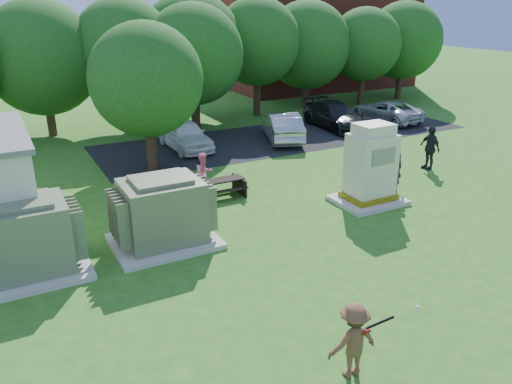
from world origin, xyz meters
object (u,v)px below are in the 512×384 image
person_at_picnic (204,174)px  generator_cabinet (370,169)px  car_dark (335,115)px  transformer_left (24,240)px  person_by_generator (393,168)px  person_walking_right (430,148)px  picnic_table (223,186)px  car_silver_b (385,111)px  car_white (185,134)px  batter (353,341)px  transformer_right (163,213)px  car_silver_a (282,126)px

person_at_picnic → generator_cabinet: bearing=-50.1°
person_at_picnic → car_dark: size_ratio=0.32×
transformer_left → car_dark: transformer_left is taller
person_by_generator → person_walking_right: person_by_generator is taller
picnic_table → car_dark: (10.02, 6.72, 0.30)m
car_silver_b → picnic_table: bearing=20.3°
car_white → car_dark: bearing=-0.9°
person_at_picnic → car_silver_b: person_at_picnic is taller
car_white → person_at_picnic: bearing=-105.3°
transformer_left → car_silver_b: (20.43, 9.28, -0.33)m
generator_cabinet → person_at_picnic: bearing=143.4°
car_silver_b → person_by_generator: bearing=43.9°
batter → car_silver_b: 22.41m
picnic_table → person_at_picnic: (-0.50, 0.59, 0.37)m
transformer_right → person_walking_right: 12.31m
picnic_table → car_silver_b: 15.10m
person_walking_right → car_silver_b: (4.52, 7.76, -0.29)m
batter → car_dark: batter is taller
transformer_left → batter: bearing=-54.2°
transformer_left → transformer_right: bearing=0.0°
transformer_left → transformer_right: (3.70, 0.00, 0.00)m
transformer_right → car_dark: transformer_right is taller
car_silver_a → car_silver_b: (7.58, 0.75, -0.09)m
person_at_picnic → car_white: person_at_picnic is taller
person_walking_right → generator_cabinet: bearing=-64.9°
person_by_generator → car_white: 10.38m
person_by_generator → batter: bearing=72.1°
person_walking_right → car_silver_a: person_walking_right is taller
transformer_right → picnic_table: transformer_right is taller
picnic_table → car_white: (1.02, 6.66, 0.30)m
generator_cabinet → person_walking_right: generator_cabinet is taller
car_silver_a → car_dark: 4.11m
transformer_left → car_white: 12.22m
car_silver_b → car_silver_a: bearing=0.1°
transformer_left → generator_cabinet: generator_cabinet is taller
transformer_left → picnic_table: transformer_left is taller
person_walking_right → car_silver_a: 7.66m
transformer_left → car_white: transformer_left is taller
transformer_left → person_walking_right: bearing=5.4°
generator_cabinet → car_silver_a: 8.99m
transformer_left → person_by_generator: size_ratio=1.56×
transformer_right → car_silver_a: bearing=43.0°
transformer_left → person_at_picnic: (6.34, 3.29, -0.19)m
generator_cabinet → person_walking_right: size_ratio=1.54×
transformer_left → person_at_picnic: size_ratio=1.93×
picnic_table → car_silver_b: car_silver_b is taller
person_by_generator → person_walking_right: bearing=-128.8°
transformer_left → generator_cabinet: bearing=-1.4°
person_by_generator → car_dark: (4.29, 9.31, -0.25)m
car_dark → transformer_left: bearing=-146.7°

